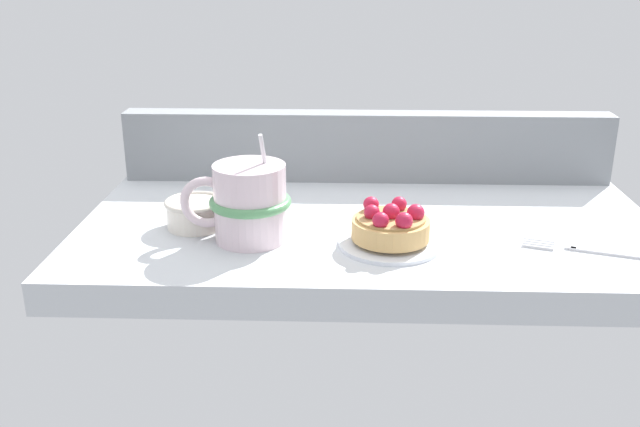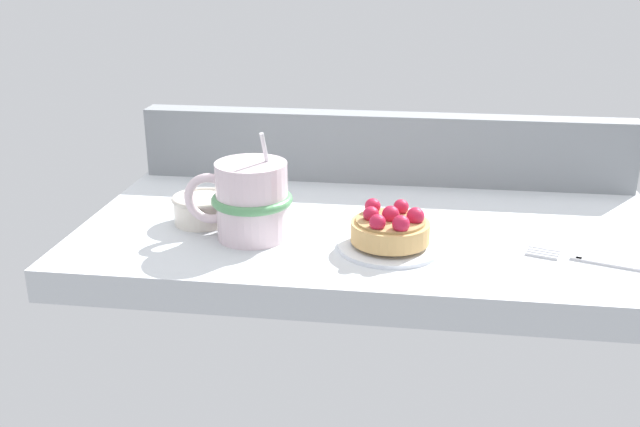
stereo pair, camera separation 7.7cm
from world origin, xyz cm
name	(u,v)px [view 1 (the left image)]	position (x,y,z in cm)	size (l,w,h in cm)	color
ground_plane	(368,234)	(0.00, 0.00, -1.89)	(71.72, 38.70, 3.79)	silver
window_rail_back	(366,146)	(0.00, 17.30, 5.00)	(70.29, 4.10, 9.99)	gray
dessert_plate	(390,242)	(2.18, -8.01, 0.44)	(11.82, 11.82, 0.94)	silver
raspberry_tart	(391,225)	(2.20, -8.04, 2.56)	(8.90, 8.90, 4.16)	tan
coffee_mug	(248,203)	(-14.21, -6.73, 4.58)	(12.90, 9.49, 12.75)	silver
dessert_fork	(602,251)	(25.69, -9.46, 0.30)	(17.22, 7.03, 0.60)	silver
sugar_bowl	(196,212)	(-21.22, -2.90, 1.88)	(7.42, 7.42, 3.49)	silver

